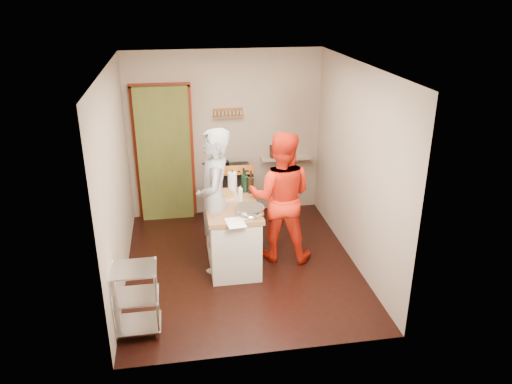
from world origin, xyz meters
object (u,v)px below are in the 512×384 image
Objects in this scene: stove at (232,193)px; person_stripe at (215,201)px; wire_shelving at (136,297)px; island at (233,232)px; person_red at (281,197)px.

person_stripe is (-0.38, -1.40, 0.49)m from stove.
island is (1.18, 1.28, 0.02)m from wire_shelving.
island is at bearing -96.45° from stove.
wire_shelving is 0.63× the size of island.
person_stripe is 0.89m from person_red.
stove is at bearing -52.37° from person_red.
wire_shelving is at bearing -132.66° from island.
person_stripe is (0.95, 1.23, 0.50)m from wire_shelving.
wire_shelving is 1.74m from island.
stove is 0.79× the size of island.
island is at bearing 22.50° from person_red.
island is 0.72× the size of person_red.
stove is 2.94m from wire_shelving.
person_red is at bearing -68.55° from stove.
stove reaches higher than wire_shelving.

